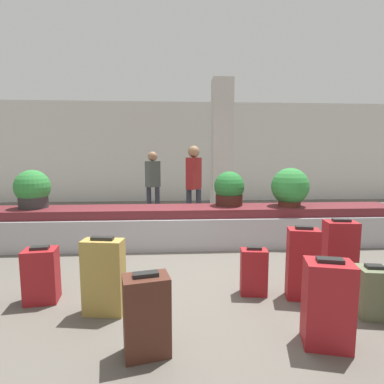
{
  "coord_description": "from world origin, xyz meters",
  "views": [
    {
      "loc": [
        -0.31,
        -3.46,
        1.5
      ],
      "look_at": [
        0.0,
        1.47,
        0.89
      ],
      "focal_mm": 28.0,
      "sensor_mm": 36.0,
      "label": 1
    }
  ],
  "objects_px": {
    "suitcase_3": "(254,272)",
    "suitcase_8": "(41,275)",
    "traveler_1": "(153,179)",
    "traveler_0": "(194,179)",
    "potted_plant_1": "(33,190)",
    "potted_plant_2": "(290,188)",
    "pillar": "(222,151)",
    "suitcase_4": "(373,292)",
    "suitcase_0": "(302,264)",
    "suitcase_5": "(104,277)",
    "suitcase_7": "(327,304)",
    "suitcase_1": "(147,315)",
    "suitcase_2": "(339,252)",
    "potted_plant_0": "(229,189)"
  },
  "relations": [
    {
      "from": "suitcase_5",
      "to": "potted_plant_1",
      "type": "distance_m",
      "value": 2.86
    },
    {
      "from": "suitcase_4",
      "to": "potted_plant_1",
      "type": "xyz_separation_m",
      "value": [
        -4.15,
        2.48,
        0.7
      ]
    },
    {
      "from": "potted_plant_1",
      "to": "traveler_0",
      "type": "bearing_deg",
      "value": 21.45
    },
    {
      "from": "suitcase_3",
      "to": "suitcase_8",
      "type": "height_order",
      "value": "suitcase_8"
    },
    {
      "from": "suitcase_1",
      "to": "suitcase_4",
      "type": "height_order",
      "value": "suitcase_1"
    },
    {
      "from": "suitcase_7",
      "to": "potted_plant_0",
      "type": "relative_size",
      "value": 1.21
    },
    {
      "from": "suitcase_7",
      "to": "traveler_0",
      "type": "height_order",
      "value": "traveler_0"
    },
    {
      "from": "traveler_0",
      "to": "traveler_1",
      "type": "relative_size",
      "value": 1.07
    },
    {
      "from": "suitcase_0",
      "to": "pillar",
      "type": "bearing_deg",
      "value": 105.84
    },
    {
      "from": "suitcase_2",
      "to": "potted_plant_1",
      "type": "bearing_deg",
      "value": 165.16
    },
    {
      "from": "suitcase_5",
      "to": "traveler_0",
      "type": "height_order",
      "value": "traveler_0"
    },
    {
      "from": "suitcase_7",
      "to": "traveler_1",
      "type": "height_order",
      "value": "traveler_1"
    },
    {
      "from": "traveler_0",
      "to": "traveler_1",
      "type": "xyz_separation_m",
      "value": [
        -0.9,
        0.97,
        -0.07
      ]
    },
    {
      "from": "traveler_1",
      "to": "traveler_0",
      "type": "bearing_deg",
      "value": -88.37
    },
    {
      "from": "suitcase_7",
      "to": "potted_plant_2",
      "type": "xyz_separation_m",
      "value": [
        0.77,
        2.78,
        0.61
      ]
    },
    {
      "from": "suitcase_0",
      "to": "potted_plant_1",
      "type": "height_order",
      "value": "potted_plant_1"
    },
    {
      "from": "pillar",
      "to": "suitcase_3",
      "type": "xyz_separation_m",
      "value": [
        -0.26,
        -3.85,
        -1.35
      ]
    },
    {
      "from": "pillar",
      "to": "traveler_0",
      "type": "height_order",
      "value": "pillar"
    },
    {
      "from": "suitcase_8",
      "to": "potted_plant_1",
      "type": "xyz_separation_m",
      "value": [
        -0.95,
        1.99,
        0.66
      ]
    },
    {
      "from": "pillar",
      "to": "suitcase_2",
      "type": "bearing_deg",
      "value": -77.37
    },
    {
      "from": "suitcase_8",
      "to": "traveler_0",
      "type": "distance_m",
      "value": 3.61
    },
    {
      "from": "suitcase_4",
      "to": "suitcase_5",
      "type": "relative_size",
      "value": 0.66
    },
    {
      "from": "suitcase_4",
      "to": "potted_plant_0",
      "type": "xyz_separation_m",
      "value": [
        -0.89,
        2.51,
        0.68
      ]
    },
    {
      "from": "suitcase_0",
      "to": "traveler_1",
      "type": "bearing_deg",
      "value": 126.43
    },
    {
      "from": "suitcase_8",
      "to": "potted_plant_1",
      "type": "bearing_deg",
      "value": 107.99
    },
    {
      "from": "suitcase_1",
      "to": "traveler_0",
      "type": "height_order",
      "value": "traveler_0"
    },
    {
      "from": "suitcase_2",
      "to": "suitcase_7",
      "type": "xyz_separation_m",
      "value": [
        -0.73,
        -1.12,
        -0.03
      ]
    },
    {
      "from": "pillar",
      "to": "suitcase_4",
      "type": "distance_m",
      "value": 4.62
    },
    {
      "from": "suitcase_3",
      "to": "suitcase_2",
      "type": "bearing_deg",
      "value": 18.46
    },
    {
      "from": "suitcase_1",
      "to": "potted_plant_2",
      "type": "relative_size",
      "value": 0.99
    },
    {
      "from": "suitcase_2",
      "to": "traveler_1",
      "type": "relative_size",
      "value": 0.49
    },
    {
      "from": "suitcase_1",
      "to": "potted_plant_2",
      "type": "xyz_separation_m",
      "value": [
        2.18,
        2.8,
        0.65
      ]
    },
    {
      "from": "suitcase_0",
      "to": "suitcase_5",
      "type": "height_order",
      "value": "suitcase_0"
    },
    {
      "from": "suitcase_8",
      "to": "traveler_1",
      "type": "relative_size",
      "value": 0.37
    },
    {
      "from": "potted_plant_0",
      "to": "suitcase_0",
      "type": "bearing_deg",
      "value": -79.88
    },
    {
      "from": "potted_plant_0",
      "to": "suitcase_3",
      "type": "bearing_deg",
      "value": -92.77
    },
    {
      "from": "suitcase_3",
      "to": "suitcase_8",
      "type": "distance_m",
      "value": 2.21
    },
    {
      "from": "suitcase_0",
      "to": "potted_plant_1",
      "type": "relative_size",
      "value": 1.24
    },
    {
      "from": "suitcase_7",
      "to": "traveler_1",
      "type": "distance_m",
      "value": 5.22
    },
    {
      "from": "suitcase_2",
      "to": "pillar",
      "type": "bearing_deg",
      "value": 110.27
    },
    {
      "from": "pillar",
      "to": "potted_plant_2",
      "type": "xyz_separation_m",
      "value": [
        0.86,
        -1.98,
        -0.64
      ]
    },
    {
      "from": "suitcase_0",
      "to": "suitcase_4",
      "type": "bearing_deg",
      "value": -24.24
    },
    {
      "from": "suitcase_7",
      "to": "suitcase_3",
      "type": "bearing_deg",
      "value": 124.81
    },
    {
      "from": "potted_plant_1",
      "to": "potted_plant_2",
      "type": "xyz_separation_m",
      "value": [
        4.27,
        -0.09,
        0.02
      ]
    },
    {
      "from": "suitcase_8",
      "to": "suitcase_0",
      "type": "bearing_deg",
      "value": -9.54
    },
    {
      "from": "suitcase_3",
      "to": "potted_plant_2",
      "type": "distance_m",
      "value": 2.29
    },
    {
      "from": "suitcase_4",
      "to": "suitcase_8",
      "type": "distance_m",
      "value": 3.24
    },
    {
      "from": "suitcase_0",
      "to": "suitcase_7",
      "type": "distance_m",
      "value": 0.79
    },
    {
      "from": "suitcase_3",
      "to": "pillar",
      "type": "bearing_deg",
      "value": 93.19
    },
    {
      "from": "suitcase_4",
      "to": "traveler_1",
      "type": "height_order",
      "value": "traveler_1"
    }
  ]
}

